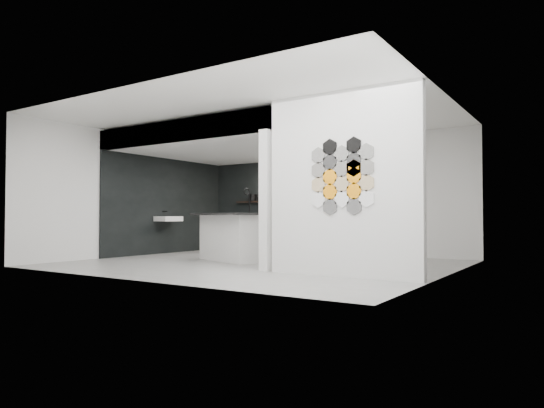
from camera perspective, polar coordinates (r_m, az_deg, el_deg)
The scene contains 17 objects.
floor at distance 9.38m, azimuth -1.53°, elevation -7.04°, with size 7.00×6.00×0.01m, color slate.
partition_panel at distance 7.37m, azimuth 8.31°, elevation 2.41°, with size 2.45×0.15×2.80m, color silver.
bay_clad_back at distance 12.53m, azimuth 1.34°, elevation -0.25°, with size 4.40×0.04×2.35m, color black.
bay_clad_left at distance 12.35m, azimuth -12.16°, elevation -0.20°, with size 0.04×4.00×2.35m, color black.
bulkhead at distance 11.03m, azimuth -4.12°, elevation 7.10°, with size 4.40×4.00×0.40m, color silver.
corner_column at distance 8.05m, azimuth -0.79°, elevation 0.46°, with size 0.16×0.16×2.35m, color silver.
fascia_beam at distance 9.60m, azimuth -11.17°, elevation 8.43°, with size 4.40×0.16×0.40m, color silver.
wall_basin at distance 12.04m, azimuth -12.08°, elevation -1.71°, with size 0.40×0.60×0.12m, color silver.
display_shelf at distance 12.39m, azimuth 1.48°, elevation 0.34°, with size 3.00×0.15×0.04m, color black.
kitchen_island at distance 9.93m, azimuth -4.86°, elevation -3.80°, with size 2.01×1.42×1.48m.
stockpot at distance 12.95m, azimuth -2.27°, elevation 0.76°, with size 0.23×0.23×0.18m, color black.
kettle at distance 11.97m, azimuth 4.92°, elevation 0.86°, with size 0.17×0.17×0.15m, color black.
glass_bowl at distance 11.74m, azimuth 7.08°, elevation 0.78°, with size 0.13×0.13×0.09m, color gray.
glass_vase at distance 11.74m, azimuth 7.08°, elevation 0.89°, with size 0.10×0.10×0.14m, color gray.
bottle_dark at distance 12.53m, azimuth 0.52°, elevation 0.82°, with size 0.07×0.07×0.18m, color black.
utensil_cup at distance 12.87m, azimuth -1.78°, elevation 0.58°, with size 0.08×0.08×0.10m, color black.
hex_tile_cluster at distance 7.28m, azimuth 8.26°, elevation 3.29°, with size 1.04×0.02×1.16m.
Camera 1 is at (5.32, -7.67, 0.90)m, focal length 32.00 mm.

